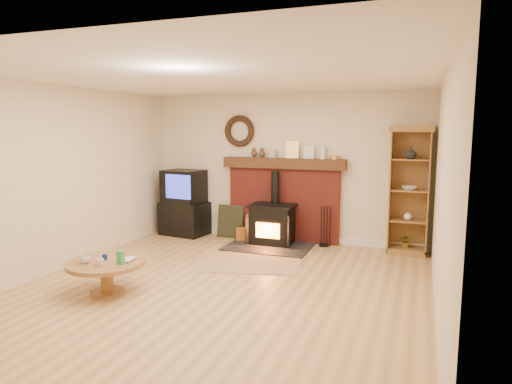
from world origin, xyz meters
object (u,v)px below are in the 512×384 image
at_px(tv_unit, 184,204).
at_px(curio_cabinet, 409,190).
at_px(wood_stove, 272,226).
at_px(coffee_table, 106,267).

bearing_deg(tv_unit, curio_cabinet, 1.26).
distance_m(wood_stove, curio_cabinet, 2.32).
bearing_deg(wood_stove, coffee_table, -112.11).
relative_size(tv_unit, coffee_table, 1.29).
bearing_deg(coffee_table, wood_stove, 67.89).
xyz_separation_m(tv_unit, curio_cabinet, (4.01, 0.09, 0.44)).
bearing_deg(wood_stove, curio_cabinet, 7.36).
bearing_deg(coffee_table, tv_unit, 101.52).
xyz_separation_m(tv_unit, coffee_table, (0.63, -3.09, -0.26)).
bearing_deg(tv_unit, wood_stove, -6.22).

